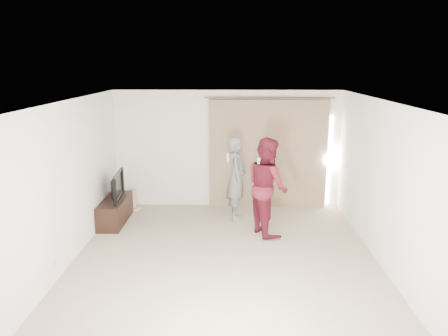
{
  "coord_description": "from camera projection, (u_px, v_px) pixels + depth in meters",
  "views": [
    {
      "loc": [
        0.12,
        -6.77,
        3.16
      ],
      "look_at": [
        -0.04,
        1.2,
        1.24
      ],
      "focal_mm": 35.0,
      "sensor_mm": 36.0,
      "label": 1
    }
  ],
  "objects": [
    {
      "name": "wall_back",
      "position": [
        227.0,
        149.0,
        9.7
      ],
      "size": [
        5.0,
        0.04,
        2.6
      ],
      "primitive_type": "cube",
      "color": "white",
      "rests_on": "ground"
    },
    {
      "name": "tv",
      "position": [
        114.0,
        186.0,
        8.74
      ],
      "size": [
        0.2,
        0.97,
        0.56
      ],
      "primitive_type": "imported",
      "rotation": [
        0.0,
        0.0,
        1.65
      ],
      "color": "black",
      "rests_on": "tv_console"
    },
    {
      "name": "ceiling",
      "position": [
        225.0,
        101.0,
        6.72
      ],
      "size": [
        5.0,
        5.5,
        0.01
      ],
      "primitive_type": "cube",
      "color": "silver",
      "rests_on": "wall_back"
    },
    {
      "name": "person_man",
      "position": [
        237.0,
        178.0,
        8.95
      ],
      "size": [
        0.42,
        0.64,
        1.74
      ],
      "color": "slate",
      "rests_on": "ground"
    },
    {
      "name": "wall_left",
      "position": [
        71.0,
        181.0,
        7.07
      ],
      "size": [
        0.04,
        5.5,
        2.6
      ],
      "color": "white",
      "rests_on": "ground"
    },
    {
      "name": "floor",
      "position": [
        225.0,
        257.0,
        7.33
      ],
      "size": [
        5.5,
        5.5,
        0.0
      ],
      "primitive_type": "plane",
      "color": "tan",
      "rests_on": "ground"
    },
    {
      "name": "scratching_post",
      "position": [
        132.0,
        201.0,
        9.66
      ],
      "size": [
        0.34,
        0.34,
        0.45
      ],
      "color": "tan",
      "rests_on": "ground"
    },
    {
      "name": "curtain",
      "position": [
        269.0,
        154.0,
        9.63
      ],
      "size": [
        2.8,
        0.11,
        2.46
      ],
      "color": "#997B5E",
      "rests_on": "ground"
    },
    {
      "name": "tv_console",
      "position": [
        115.0,
        211.0,
        8.86
      ],
      "size": [
        0.44,
        1.27,
        0.49
      ],
      "primitive_type": "cube",
      "color": "black",
      "rests_on": "ground"
    },
    {
      "name": "person_woman",
      "position": [
        267.0,
        186.0,
        8.15
      ],
      "size": [
        0.98,
        1.09,
        1.85
      ],
      "color": "maroon",
      "rests_on": "ground"
    }
  ]
}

